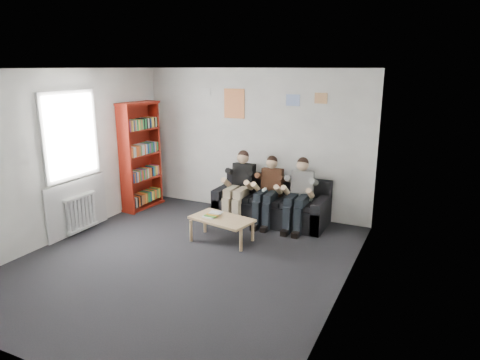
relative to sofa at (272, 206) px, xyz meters
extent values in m
plane|color=black|center=(-0.53, -2.12, -0.28)|extent=(5.00, 5.00, 0.00)
plane|color=white|center=(-0.53, -2.12, 2.42)|extent=(5.00, 5.00, 0.00)
plane|color=white|center=(-0.53, 0.38, 1.07)|extent=(4.50, 0.00, 4.50)
plane|color=white|center=(-0.53, -4.62, 1.07)|extent=(4.50, 0.00, 4.50)
plane|color=white|center=(-2.78, -2.12, 1.07)|extent=(0.00, 5.00, 5.00)
plane|color=white|center=(1.72, -2.12, 1.07)|extent=(0.00, 5.00, 5.00)
cube|color=black|center=(0.00, -0.04, -0.09)|extent=(2.02, 0.83, 0.39)
cube|color=black|center=(0.00, 0.28, 0.30)|extent=(2.02, 0.18, 0.39)
cube|color=black|center=(-0.93, -0.04, -0.01)|extent=(0.17, 0.83, 0.55)
cube|color=black|center=(0.93, -0.04, -0.01)|extent=(0.17, 0.83, 0.55)
cube|color=black|center=(0.00, -0.11, 0.15)|extent=(1.69, 0.57, 0.09)
cube|color=maroon|center=(-2.61, -0.37, 0.76)|extent=(0.31, 0.93, 2.08)
cube|color=tan|center=(-0.37, -1.24, 0.09)|extent=(0.98, 0.54, 0.04)
cylinder|color=tan|center=(-0.81, -1.46, -0.10)|extent=(0.05, 0.05, 0.35)
cylinder|color=tan|center=(0.08, -1.46, -0.10)|extent=(0.05, 0.05, 0.35)
cylinder|color=tan|center=(-0.81, -1.02, -0.10)|extent=(0.05, 0.05, 0.35)
cylinder|color=tan|center=(0.08, -1.02, -0.10)|extent=(0.05, 0.05, 0.35)
cube|color=silver|center=(-0.56, -1.29, 0.12)|extent=(0.20, 0.15, 0.02)
cube|color=green|center=(-0.54, -1.26, 0.14)|extent=(0.20, 0.15, 0.02)
cube|color=gold|center=(-0.52, -1.23, 0.15)|extent=(0.20, 0.15, 0.02)
cube|color=silver|center=(-0.50, -1.20, 0.17)|extent=(0.20, 0.15, 0.02)
cube|color=black|center=(-0.56, 0.01, 0.46)|extent=(0.39, 0.29, 0.55)
sphere|color=tan|center=(-0.56, -0.03, 0.84)|extent=(0.21, 0.21, 0.21)
sphere|color=black|center=(-0.56, -0.02, 0.87)|extent=(0.20, 0.20, 0.20)
cube|color=gray|center=(-0.56, -0.28, 0.26)|extent=(0.35, 0.45, 0.15)
cube|color=gray|center=(-0.56, -0.50, -0.04)|extent=(0.33, 0.14, 0.48)
cube|color=black|center=(-0.56, -0.56, -0.23)|extent=(0.33, 0.25, 0.10)
cube|color=#542D1C|center=(0.00, 0.00, 0.44)|extent=(0.37, 0.27, 0.52)
sphere|color=tan|center=(0.00, -0.03, 0.80)|extent=(0.20, 0.20, 0.20)
sphere|color=black|center=(0.00, -0.02, 0.83)|extent=(0.19, 0.19, 0.19)
cube|color=black|center=(0.00, -0.27, 0.26)|extent=(0.33, 0.42, 0.14)
cube|color=black|center=(0.00, -0.47, -0.04)|extent=(0.31, 0.13, 0.48)
cube|color=black|center=(0.00, -0.53, -0.23)|extent=(0.31, 0.24, 0.09)
cube|color=white|center=(0.00, -0.36, 0.40)|extent=(0.04, 0.13, 0.04)
cube|color=white|center=(0.56, 0.00, 0.45)|extent=(0.38, 0.28, 0.53)
sphere|color=tan|center=(0.56, -0.03, 0.82)|extent=(0.21, 0.21, 0.21)
sphere|color=black|center=(0.56, -0.02, 0.85)|extent=(0.20, 0.20, 0.20)
cube|color=black|center=(0.56, -0.28, 0.26)|extent=(0.34, 0.43, 0.14)
cube|color=black|center=(0.56, -0.49, -0.04)|extent=(0.32, 0.13, 0.48)
cube|color=black|center=(0.56, -0.54, -0.23)|extent=(0.32, 0.25, 0.09)
cylinder|color=white|center=(-2.68, -2.20, 0.07)|extent=(0.06, 0.06, 0.60)
cylinder|color=white|center=(-2.68, -2.12, 0.07)|extent=(0.06, 0.06, 0.60)
cylinder|color=white|center=(-2.68, -2.04, 0.07)|extent=(0.06, 0.06, 0.60)
cylinder|color=white|center=(-2.68, -1.96, 0.07)|extent=(0.06, 0.06, 0.60)
cylinder|color=white|center=(-2.68, -1.88, 0.07)|extent=(0.06, 0.06, 0.60)
cylinder|color=white|center=(-2.68, -1.80, 0.07)|extent=(0.06, 0.06, 0.60)
cylinder|color=white|center=(-2.68, -1.72, 0.07)|extent=(0.06, 0.06, 0.60)
cylinder|color=white|center=(-2.68, -1.64, 0.07)|extent=(0.06, 0.06, 0.60)
cube|color=white|center=(-2.68, -1.92, -0.21)|extent=(0.10, 0.64, 0.04)
cube|color=white|center=(-2.68, -1.92, 0.35)|extent=(0.10, 0.64, 0.04)
cube|color=white|center=(-2.76, -1.92, 1.37)|extent=(0.02, 1.00, 1.30)
cube|color=silver|center=(-2.75, -1.92, 2.05)|extent=(0.05, 1.12, 0.06)
cube|color=silver|center=(-2.75, -1.92, 0.69)|extent=(0.05, 1.12, 0.06)
cube|color=silver|center=(-2.75, -1.92, 0.17)|extent=(0.03, 1.30, 0.90)
cube|color=#EFC654|center=(-0.93, 0.37, 1.77)|extent=(0.42, 0.01, 0.55)
cube|color=#447FE7|center=(0.22, 0.37, 1.87)|extent=(0.25, 0.01, 0.20)
cube|color=#BC3A72|center=(0.72, 0.37, 1.92)|extent=(0.22, 0.01, 0.18)
cube|color=white|center=(-1.53, 0.37, 1.97)|extent=(0.20, 0.01, 0.14)
camera|label=1|loc=(2.65, -6.91, 2.44)|focal=32.00mm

